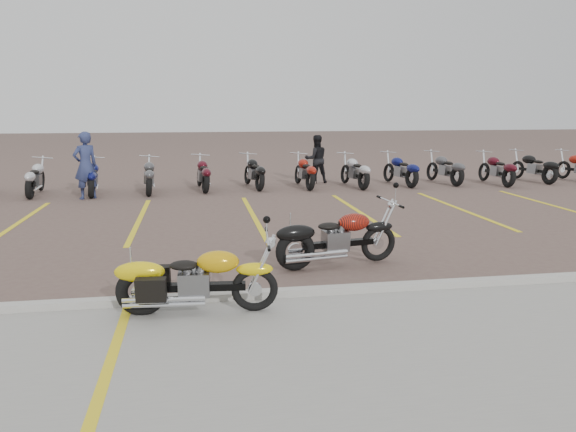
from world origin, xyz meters
The scene contains 10 objects.
ground centered at (0.00, 0.00, 0.00)m, with size 100.00×100.00×0.00m, color brown.
concrete_apron centered at (0.00, -4.50, 0.01)m, with size 60.00×5.00×0.01m, color #9E9B93.
curb centered at (0.00, -2.00, 0.06)m, with size 60.00×0.18×0.12m, color #ADAAA3.
parking_stripes centered at (0.00, 4.00, 0.00)m, with size 38.00×5.50×0.01m, color yellow, non-canonical shape.
apron_stripe centered at (-2.30, -4.50, 0.01)m, with size 0.12×5.00×0.00m, color yellow.
yellow_cruiser centered at (-1.43, -2.43, 0.42)m, with size 2.06×0.36×0.85m.
flame_cruiser centered at (0.87, -0.61, 0.44)m, with size 2.14×0.51×0.89m.
person_a centered at (-4.46, 7.35, 0.96)m, with size 0.70×0.46×1.93m, color navy.
person_b centered at (2.78, 9.60, 0.83)m, with size 0.81×0.63×1.66m, color black.
bg_bike_row centered at (1.31, 8.45, 0.55)m, with size 22.32×2.06×1.10m.
Camera 1 is at (-1.37, -9.38, 2.63)m, focal length 35.00 mm.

